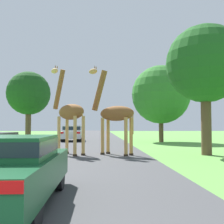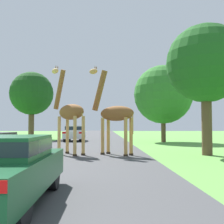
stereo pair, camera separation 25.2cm
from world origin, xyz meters
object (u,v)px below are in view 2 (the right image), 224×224
(tree_centre_back, at_px, (32,94))
(tree_far_right, at_px, (206,64))
(tree_left_edge, at_px, (163,95))
(car_queue_left, at_px, (75,133))
(giraffe_companion, at_px, (69,113))
(giraffe_near_road, at_px, (113,113))

(tree_centre_back, distance_m, tree_far_right, 22.81)
(tree_left_edge, bearing_deg, tree_centre_back, 155.77)
(car_queue_left, xyz_separation_m, tree_centre_back, (-5.47, 4.40, 4.43))
(car_queue_left, height_order, tree_far_right, tree_far_right)
(giraffe_companion, relative_size, tree_far_right, 0.72)
(giraffe_companion, distance_m, tree_left_edge, 13.73)
(tree_left_edge, relative_size, tree_far_right, 1.05)
(giraffe_near_road, height_order, tree_centre_back, tree_centre_back)
(tree_left_edge, relative_size, tree_centre_back, 0.93)
(giraffe_near_road, height_order, giraffe_companion, giraffe_companion)
(tree_left_edge, bearing_deg, giraffe_near_road, -113.84)
(giraffe_companion, relative_size, tree_left_edge, 0.68)
(giraffe_companion, height_order, tree_left_edge, tree_left_edge)
(car_queue_left, bearing_deg, tree_left_edge, -12.58)
(tree_centre_back, bearing_deg, tree_far_right, -52.73)
(car_queue_left, relative_size, tree_far_right, 0.59)
(giraffe_companion, bearing_deg, tree_left_edge, 13.08)
(giraffe_companion, height_order, tree_centre_back, tree_centre_back)
(giraffe_near_road, relative_size, giraffe_companion, 0.98)
(giraffe_companion, xyz_separation_m, tree_centre_back, (-6.59, 17.63, 3.02))
(giraffe_near_road, distance_m, giraffe_companion, 2.36)
(giraffe_near_road, xyz_separation_m, car_queue_left, (-3.47, 13.42, -1.38))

